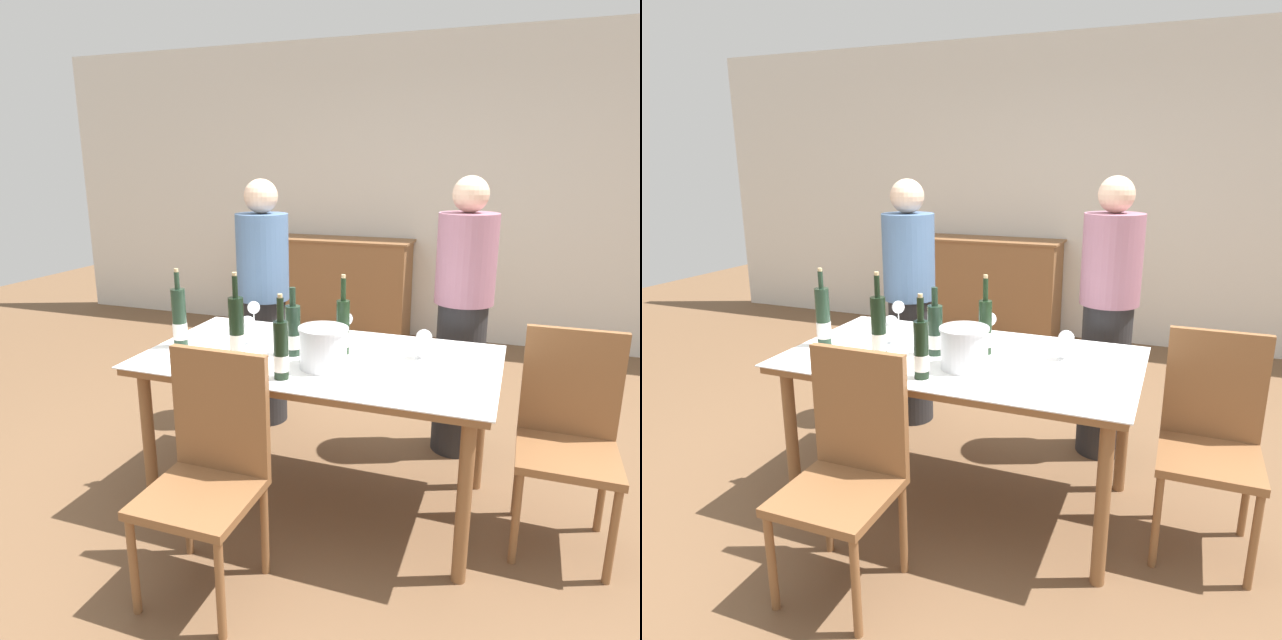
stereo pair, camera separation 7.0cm
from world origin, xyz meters
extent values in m
plane|color=brown|center=(0.00, 0.00, 0.00)|extent=(12.00, 12.00, 0.00)
cube|color=silver|center=(0.00, 3.09, 1.40)|extent=(8.00, 0.10, 2.80)
cube|color=brown|center=(-0.88, 2.80, 0.47)|extent=(1.50, 0.44, 0.95)
cube|color=brown|center=(-0.88, 2.80, 0.96)|extent=(1.55, 0.46, 0.02)
cylinder|color=brown|center=(-0.74, -0.38, 0.37)|extent=(0.06, 0.06, 0.73)
cylinder|color=brown|center=(0.74, -0.38, 0.37)|extent=(0.06, 0.06, 0.73)
cylinder|color=brown|center=(-0.74, 0.38, 0.37)|extent=(0.06, 0.06, 0.73)
cylinder|color=brown|center=(0.74, 0.38, 0.37)|extent=(0.06, 0.06, 0.73)
cube|color=brown|center=(0.00, 0.00, 0.75)|extent=(1.65, 0.91, 0.04)
cube|color=white|center=(0.00, 0.00, 0.77)|extent=(1.68, 0.94, 0.01)
cylinder|color=silver|center=(0.07, -0.15, 0.87)|extent=(0.21, 0.21, 0.19)
cylinder|color=silver|center=(0.07, -0.15, 0.96)|extent=(0.23, 0.23, 0.01)
cylinder|color=#1E3323|center=(-0.13, -0.02, 0.90)|extent=(0.07, 0.07, 0.24)
cylinder|color=white|center=(-0.13, -0.02, 0.84)|extent=(0.07, 0.07, 0.07)
cylinder|color=#1E3323|center=(-0.13, -0.02, 1.06)|extent=(0.03, 0.03, 0.09)
cylinder|color=black|center=(0.09, 0.07, 0.91)|extent=(0.06, 0.06, 0.27)
cylinder|color=silver|center=(0.09, 0.07, 0.85)|extent=(0.07, 0.07, 0.07)
cylinder|color=black|center=(0.09, 0.07, 1.09)|extent=(0.02, 0.02, 0.11)
cylinder|color=tan|center=(0.09, 0.07, 1.16)|extent=(0.02, 0.02, 0.02)
cylinder|color=#1E3323|center=(-0.71, -0.10, 0.92)|extent=(0.07, 0.07, 0.30)
cylinder|color=white|center=(-0.71, -0.10, 0.86)|extent=(0.07, 0.07, 0.08)
cylinder|color=#1E3323|center=(-0.71, -0.10, 1.11)|extent=(0.02, 0.02, 0.09)
cylinder|color=tan|center=(-0.71, -0.10, 1.17)|extent=(0.02, 0.02, 0.02)
cylinder|color=black|center=(-0.06, -0.33, 0.90)|extent=(0.06, 0.06, 0.25)
cylinder|color=white|center=(-0.06, -0.33, 0.84)|extent=(0.07, 0.07, 0.07)
cylinder|color=black|center=(-0.06, -0.33, 1.08)|extent=(0.03, 0.03, 0.10)
cylinder|color=tan|center=(-0.06, -0.33, 1.14)|extent=(0.02, 0.02, 0.02)
cylinder|color=black|center=(-0.35, -0.18, 0.92)|extent=(0.07, 0.07, 0.30)
cylinder|color=silver|center=(-0.35, -0.18, 0.86)|extent=(0.07, 0.07, 0.08)
cylinder|color=black|center=(-0.35, -0.18, 1.12)|extent=(0.03, 0.03, 0.10)
cylinder|color=tan|center=(-0.35, -0.18, 1.18)|extent=(0.02, 0.02, 0.02)
cylinder|color=white|center=(0.47, 0.13, 0.78)|extent=(0.07, 0.07, 0.00)
cylinder|color=white|center=(0.47, 0.13, 0.81)|extent=(0.01, 0.01, 0.07)
sphere|color=white|center=(0.47, 0.13, 0.88)|extent=(0.08, 0.08, 0.08)
cylinder|color=white|center=(-0.40, 0.04, 0.78)|extent=(0.07, 0.07, 0.00)
cylinder|color=white|center=(-0.40, 0.04, 0.82)|extent=(0.01, 0.01, 0.08)
sphere|color=white|center=(-0.40, 0.04, 0.88)|extent=(0.09, 0.09, 0.09)
cylinder|color=white|center=(-0.53, 0.35, 0.78)|extent=(0.07, 0.07, 0.00)
cylinder|color=white|center=(-0.53, 0.35, 0.82)|extent=(0.01, 0.01, 0.08)
sphere|color=white|center=(-0.53, 0.35, 0.89)|extent=(0.07, 0.07, 0.07)
cylinder|color=white|center=(0.02, 0.36, 0.78)|extent=(0.07, 0.07, 0.00)
cylinder|color=white|center=(0.02, 0.36, 0.81)|extent=(0.01, 0.01, 0.06)
sphere|color=white|center=(0.02, 0.36, 0.87)|extent=(0.07, 0.07, 0.07)
cylinder|color=brown|center=(-0.40, -0.97, 0.21)|extent=(0.03, 0.03, 0.41)
cylinder|color=brown|center=(-0.03, -0.97, 0.21)|extent=(0.03, 0.03, 0.41)
cylinder|color=brown|center=(-0.40, -0.60, 0.21)|extent=(0.03, 0.03, 0.41)
cylinder|color=brown|center=(-0.03, -0.60, 0.21)|extent=(0.03, 0.03, 0.41)
cube|color=brown|center=(-0.21, -0.79, 0.43)|extent=(0.42, 0.42, 0.04)
cube|color=brown|center=(-0.21, -0.59, 0.71)|extent=(0.42, 0.04, 0.52)
cylinder|color=brown|center=(0.95, -0.18, 0.22)|extent=(0.03, 0.03, 0.43)
cylinder|color=brown|center=(1.32, -0.18, 0.22)|extent=(0.03, 0.03, 0.43)
cylinder|color=brown|center=(0.95, 0.18, 0.22)|extent=(0.03, 0.03, 0.43)
cylinder|color=brown|center=(1.32, 0.18, 0.22)|extent=(0.03, 0.03, 0.43)
cube|color=brown|center=(1.13, 0.00, 0.45)|extent=(0.42, 0.42, 0.04)
cube|color=brown|center=(1.13, 0.19, 0.72)|extent=(0.42, 0.04, 0.50)
cylinder|color=#262628|center=(-0.67, 0.78, 0.42)|extent=(0.28, 0.28, 0.83)
cylinder|color=#4C6B93|center=(-0.67, 0.78, 1.10)|extent=(0.33, 0.33, 0.54)
sphere|color=beige|center=(-0.67, 0.78, 1.48)|extent=(0.21, 0.21, 0.21)
cylinder|color=#262628|center=(0.58, 0.78, 0.45)|extent=(0.28, 0.28, 0.91)
cylinder|color=#9E667A|center=(0.58, 0.78, 1.16)|extent=(0.33, 0.33, 0.50)
sphere|color=beige|center=(0.58, 0.78, 1.51)|extent=(0.20, 0.20, 0.20)
camera|label=1|loc=(0.88, -2.45, 1.67)|focal=32.00mm
camera|label=2|loc=(0.95, -2.42, 1.67)|focal=32.00mm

